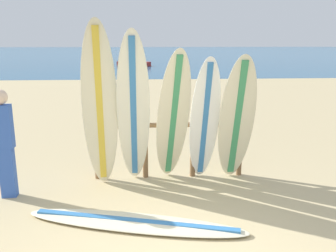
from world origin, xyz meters
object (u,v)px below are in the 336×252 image
(surfboard_leaning_center, at_px, (205,121))
(surfboard_lying_on_sand, at_px, (134,222))
(surfboard_leaning_center_left, at_px, (173,119))
(surfboard_rack, at_px, (169,140))
(surfboard_leaning_far_left, at_px, (100,108))
(beachgoer_standing, at_px, (4,139))
(surfboard_leaning_left, at_px, (133,112))
(surfboard_leaning_center_right, at_px, (237,120))
(small_boat_offshore, at_px, (134,63))

(surfboard_leaning_center, xyz_separation_m, surfboard_lying_on_sand, (-1.10, -1.37, -1.00))
(surfboard_leaning_center_left, distance_m, surfboard_lying_on_sand, 1.75)
(surfboard_rack, xyz_separation_m, surfboard_leaning_far_left, (-1.07, -0.44, 0.65))
(surfboard_rack, relative_size, surfboard_leaning_center_left, 1.15)
(surfboard_rack, height_order, surfboard_leaning_center, surfboard_leaning_center)
(beachgoer_standing, bearing_deg, surfboard_leaning_left, 5.96)
(surfboard_leaning_center_left, height_order, surfboard_lying_on_sand, surfboard_leaning_center_left)
(surfboard_rack, xyz_separation_m, surfboard_leaning_center_right, (1.06, -0.30, 0.40))
(surfboard_lying_on_sand, bearing_deg, surfboard_leaning_center, 51.19)
(surfboard_lying_on_sand, height_order, beachgoer_standing, beachgoer_standing)
(surfboard_leaning_left, relative_size, surfboard_lying_on_sand, 0.84)
(surfboard_rack, distance_m, surfboard_leaning_center_left, 0.58)
(surfboard_leaning_far_left, height_order, surfboard_leaning_center_left, surfboard_leaning_far_left)
(surfboard_rack, height_order, small_boat_offshore, surfboard_rack)
(surfboard_leaning_center_left, xyz_separation_m, surfboard_leaning_center, (0.51, 0.11, -0.07))
(surfboard_rack, relative_size, small_boat_offshore, 0.85)
(surfboard_rack, distance_m, surfboard_leaning_center, 0.72)
(surfboard_leaning_center_left, xyz_separation_m, surfboard_leaning_center_right, (1.02, 0.07, -0.05))
(surfboard_leaning_center, relative_size, surfboard_lying_on_sand, 0.71)
(surfboard_rack, bearing_deg, surfboard_leaning_center_left, -84.87)
(surfboard_leaning_far_left, relative_size, surfboard_leaning_center_left, 1.18)
(beachgoer_standing, bearing_deg, surfboard_leaning_center_left, 6.23)
(surfboard_leaning_left, height_order, surfboard_leaning_center, surfboard_leaning_left)
(surfboard_lying_on_sand, bearing_deg, surfboard_leaning_center_right, 39.50)
(surfboard_leaning_left, xyz_separation_m, small_boat_offshore, (-0.74, 26.06, -0.97))
(surfboard_leaning_left, relative_size, surfboard_leaning_center_right, 1.17)
(surfboard_leaning_center_left, relative_size, beachgoer_standing, 1.36)
(surfboard_leaning_left, distance_m, surfboard_leaning_center_right, 1.64)
(surfboard_leaning_center, relative_size, beachgoer_standing, 1.28)
(surfboard_leaning_center_left, xyz_separation_m, surfboard_lying_on_sand, (-0.59, -1.25, -1.06))
(surfboard_rack, bearing_deg, surfboard_lying_on_sand, -108.76)
(surfboard_lying_on_sand, height_order, small_boat_offshore, small_boat_offshore)
(surfboard_leaning_center_right, bearing_deg, surfboard_leaning_far_left, -176.24)
(surfboard_leaning_center_right, bearing_deg, beachgoer_standing, -174.40)
(surfboard_lying_on_sand, xyz_separation_m, small_boat_offshore, (-0.75, 27.24, 0.22))
(small_boat_offshore, bearing_deg, surfboard_leaning_center_right, -84.79)
(surfboard_rack, bearing_deg, surfboard_leaning_center_right, -15.87)
(surfboard_leaning_center, distance_m, small_boat_offshore, 25.95)
(surfboard_leaning_center, height_order, small_boat_offshore, surfboard_leaning_center)
(surfboard_rack, bearing_deg, surfboard_leaning_far_left, -157.64)
(surfboard_leaning_center_left, distance_m, small_boat_offshore, 26.04)
(surfboard_leaning_far_left, xyz_separation_m, surfboard_leaning_center, (1.62, 0.18, -0.27))
(surfboard_rack, distance_m, small_boat_offshore, 25.65)
(surfboard_rack, relative_size, surfboard_leaning_center_right, 1.20)
(surfboard_lying_on_sand, bearing_deg, surfboard_leaning_center_left, 64.93)
(surfboard_leaning_center_right, xyz_separation_m, surfboard_lying_on_sand, (-1.61, -1.33, -1.01))
(surfboard_leaning_center_left, bearing_deg, beachgoer_standing, -173.77)
(surfboard_leaning_left, distance_m, surfboard_lying_on_sand, 1.68)
(surfboard_leaning_center, xyz_separation_m, small_boat_offshore, (-1.85, 25.88, -0.78))
(surfboard_rack, relative_size, surfboard_leaning_far_left, 0.97)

